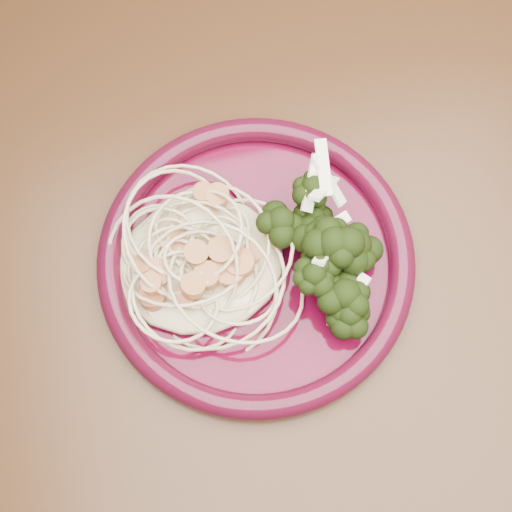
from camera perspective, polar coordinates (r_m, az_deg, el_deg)
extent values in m
plane|color=brown|center=(1.37, 0.81, -11.69)|extent=(3.50, 3.50, 0.00)
cube|color=#472814|center=(0.66, 1.67, -2.75)|extent=(1.20, 0.80, 0.04)
cylinder|color=#49051B|center=(0.64, 0.00, -0.51)|extent=(0.31, 0.31, 0.01)
torus|color=#490C20|center=(0.63, 0.00, -0.23)|extent=(0.32, 0.32, 0.02)
ellipsoid|color=beige|center=(0.62, -4.54, -0.29)|extent=(0.17, 0.15, 0.03)
ellipsoid|color=black|center=(0.62, 5.60, 0.89)|extent=(0.12, 0.17, 0.06)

